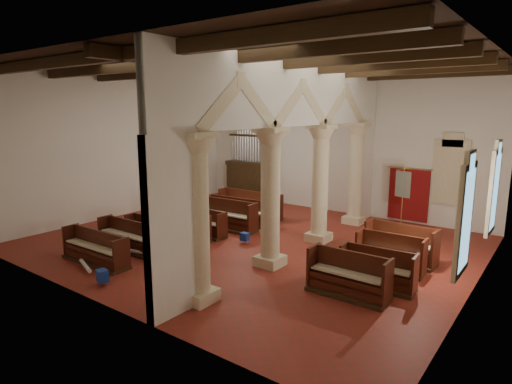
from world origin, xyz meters
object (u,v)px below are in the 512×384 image
Objects in this scene: aisle_pew_0 at (348,282)px; pipe_organ at (247,174)px; nave_pew_0 at (95,253)px; lectern at (267,197)px; processional_banner at (401,215)px.

pipe_organ is at bearing 140.42° from aisle_pew_0.
pipe_organ is 1.69× the size of nave_pew_0.
pipe_organ is 3.57× the size of lectern.
lectern is 0.47× the size of nave_pew_0.
lectern is 9.14m from nave_pew_0.
pipe_organ is 11.86m from aisle_pew_0.
pipe_organ reaches higher than aisle_pew_0.
nave_pew_0 is (0.10, -9.13, -0.18)m from lectern.
processional_banner reaches higher than nave_pew_0.
lectern is 9.87m from aisle_pew_0.
lectern is at bearing 89.81° from nave_pew_0.
pipe_organ is at bearing 100.28° from nave_pew_0.
pipe_organ is 2.21m from lectern.
aisle_pew_0 is at bearing -57.76° from lectern.
processional_banner is at bearing -12.57° from pipe_organ.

